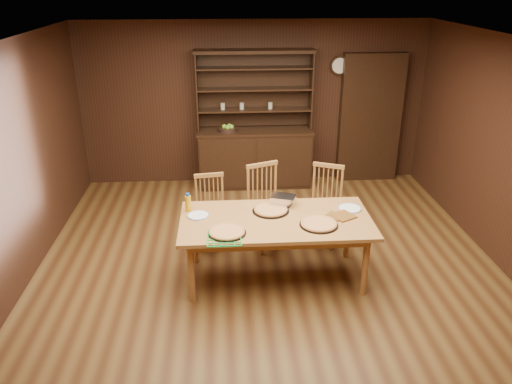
{
  "coord_description": "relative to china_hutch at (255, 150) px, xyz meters",
  "views": [
    {
      "loc": [
        -0.49,
        -4.91,
        3.21
      ],
      "look_at": [
        -0.14,
        0.4,
        0.89
      ],
      "focal_mm": 35.0,
      "sensor_mm": 36.0,
      "label": 1
    }
  ],
  "objects": [
    {
      "name": "doorway",
      "position": [
        1.9,
        0.15,
        0.45
      ],
      "size": [
        1.0,
        0.18,
        2.1
      ],
      "primitive_type": "cube",
      "color": "black",
      "rests_on": "floor"
    },
    {
      "name": "pizza_left",
      "position": [
        -0.49,
        -3.09,
        0.17
      ],
      "size": [
        0.4,
        0.4,
        0.04
      ],
      "color": "black",
      "rests_on": "dining_table"
    },
    {
      "name": "fruit_bowl",
      "position": [
        -0.43,
        -0.07,
        0.39
      ],
      "size": [
        0.28,
        0.28,
        0.12
      ],
      "color": "black",
      "rests_on": "china_hutch"
    },
    {
      "name": "plate_left",
      "position": [
        -0.8,
        -2.67,
        0.16
      ],
      "size": [
        0.24,
        0.24,
        0.02
      ],
      "color": "white",
      "rests_on": "dining_table"
    },
    {
      "name": "chair_left",
      "position": [
        -0.68,
        -1.96,
        -0.1
      ],
      "size": [
        0.44,
        0.42,
        0.95
      ],
      "rotation": [
        0.0,
        0.0,
        0.14
      ],
      "color": "#AF793C",
      "rests_on": "floor"
    },
    {
      "name": "china_hutch",
      "position": [
        0.0,
        0.0,
        0.0
      ],
      "size": [
        1.84,
        0.52,
        2.17
      ],
      "color": "black",
      "rests_on": "floor"
    },
    {
      "name": "room_shell",
      "position": [
        0.0,
        -2.75,
        0.98
      ],
      "size": [
        6.0,
        6.0,
        6.0
      ],
      "color": "silver",
      "rests_on": "floor"
    },
    {
      "name": "floor",
      "position": [
        0.0,
        -2.75,
        -0.6
      ],
      "size": [
        6.0,
        6.0,
        0.0
      ],
      "primitive_type": "plane",
      "color": "brown",
      "rests_on": "ground"
    },
    {
      "name": "pizza_right",
      "position": [
        0.5,
        -2.98,
        0.17
      ],
      "size": [
        0.42,
        0.42,
        0.04
      ],
      "color": "black",
      "rests_on": "dining_table"
    },
    {
      "name": "chair_right",
      "position": [
        0.78,
        -1.95,
        -0.05
      ],
      "size": [
        0.55,
        0.54,
        1.03
      ],
      "rotation": [
        0.0,
        0.0,
        -0.42
      ],
      "color": "#AF793C",
      "rests_on": "floor"
    },
    {
      "name": "pizza_center",
      "position": [
        0.01,
        -2.6,
        0.17
      ],
      "size": [
        0.42,
        0.42,
        0.04
      ],
      "color": "black",
      "rests_on": "dining_table"
    },
    {
      "name": "chair_center",
      "position": [
        0.0,
        -2.0,
        -0.02
      ],
      "size": [
        0.57,
        0.56,
        1.08
      ],
      "rotation": [
        0.0,
        0.0,
        0.38
      ],
      "color": "#AF793C",
      "rests_on": "floor"
    },
    {
      "name": "pot_holder_a",
      "position": [
        0.8,
        -2.79,
        0.16
      ],
      "size": [
        0.3,
        0.3,
        0.02
      ],
      "primitive_type": "cube",
      "rotation": [
        0.0,
        0.0,
        0.5
      ],
      "color": "red",
      "rests_on": "dining_table"
    },
    {
      "name": "juice_bottle",
      "position": [
        -0.92,
        -2.53,
        0.25
      ],
      "size": [
        0.07,
        0.07,
        0.22
      ],
      "color": "#E2A70B",
      "rests_on": "dining_table"
    },
    {
      "name": "pot_holder_b",
      "position": [
        0.71,
        -2.78,
        0.16
      ],
      "size": [
        0.26,
        0.26,
        0.01
      ],
      "primitive_type": "cube",
      "rotation": [
        0.0,
        0.0,
        -0.69
      ],
      "color": "red",
      "rests_on": "dining_table"
    },
    {
      "name": "plate_right",
      "position": [
        0.92,
        -2.6,
        0.16
      ],
      "size": [
        0.27,
        0.27,
        0.02
      ],
      "color": "white",
      "rests_on": "dining_table"
    },
    {
      "name": "foil_dish",
      "position": [
        0.18,
        -2.43,
        0.21
      ],
      "size": [
        0.33,
        0.28,
        0.11
      ],
      "primitive_type": "cube",
      "rotation": [
        0.0,
        0.0,
        -0.33
      ],
      "color": "white",
      "rests_on": "dining_table"
    },
    {
      "name": "wall_clock",
      "position": [
        1.35,
        0.2,
        1.3
      ],
      "size": [
        0.3,
        0.05,
        0.3
      ],
      "color": "black",
      "rests_on": "room_shell"
    },
    {
      "name": "cooling_rack",
      "position": [
        -0.52,
        -3.2,
        0.16
      ],
      "size": [
        0.43,
        0.43,
        0.02
      ],
      "primitive_type": null,
      "rotation": [
        0.0,
        0.0,
        0.34
      ],
      "color": "green",
      "rests_on": "dining_table"
    },
    {
      "name": "dining_table",
      "position": [
        0.05,
        -2.79,
        0.08
      ],
      "size": [
        2.1,
        1.05,
        0.75
      ],
      "color": "#AA7C3B",
      "rests_on": "floor"
    }
  ]
}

